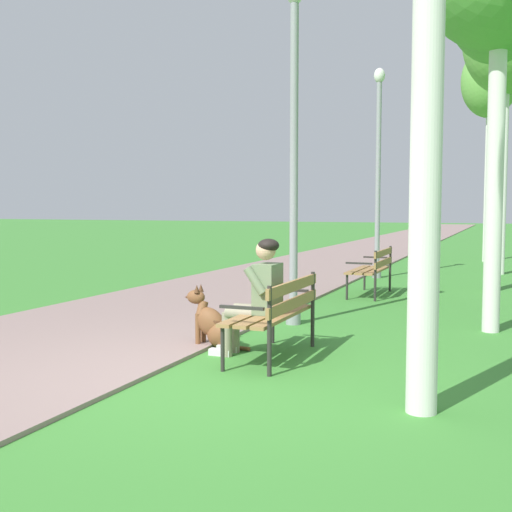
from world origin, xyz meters
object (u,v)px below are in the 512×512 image
lamp_post_mid (378,171)px  birch_tree_fifth (490,83)px  birch_tree_fourth (507,38)px  park_bench_mid (373,267)px  park_bench_near (277,310)px  person_seated_on_near_bench (258,293)px  lamp_post_near (294,149)px  birch_tree_third (498,5)px  dog_brown (214,325)px

lamp_post_mid → birch_tree_fifth: birch_tree_fifth is taller
birch_tree_fourth → park_bench_mid: bearing=-113.4°
park_bench_near → person_seated_on_near_bench: size_ratio=1.20×
lamp_post_near → birch_tree_third: birch_tree_third is taller
dog_brown → birch_tree_fourth: size_ratio=0.12×
dog_brown → birch_tree_fourth: bearing=73.6°
birch_tree_fifth → park_bench_near: bearing=-96.5°
lamp_post_near → lamp_post_mid: 6.06m
dog_brown → birch_tree_fourth: (2.82, 9.59, 5.16)m
lamp_post_mid → birch_tree_fifth: bearing=69.0°
park_bench_mid → person_seated_on_near_bench: person_seated_on_near_bench is taller
birch_tree_third → dog_brown: bearing=-113.4°
dog_brown → birch_tree_fourth: 11.25m
lamp_post_mid → birch_tree_fifth: 6.35m
lamp_post_near → dog_brown: bearing=-102.0°
park_bench_mid → lamp_post_mid: (-0.50, 2.87, 1.86)m
dog_brown → birch_tree_fifth: (2.34, 13.13, 4.81)m
person_seated_on_near_bench → lamp_post_near: 2.56m
park_bench_mid → lamp_post_near: lamp_post_near is taller
person_seated_on_near_bench → lamp_post_mid: bearing=92.4°
park_bench_near → dog_brown: bearing=164.9°
birch_tree_fourth → birch_tree_fifth: size_ratio=1.10×
lamp_post_near → person_seated_on_near_bench: bearing=-82.5°
park_bench_mid → birch_tree_fifth: 9.54m
park_bench_mid → birch_tree_fourth: (2.04, 4.70, 4.91)m
person_seated_on_near_bench → birch_tree_fourth: birch_tree_fourth is taller
dog_brown → birch_tree_fourth: birch_tree_fourth is taller
park_bench_mid → birch_tree_third: bearing=35.1°
park_bench_mid → person_seated_on_near_bench: bearing=-91.8°
lamp_post_mid → birch_tree_third: (2.42, -1.52, 2.85)m
lamp_post_near → birch_tree_third: size_ratio=0.70×
dog_brown → lamp_post_mid: size_ratio=0.18×
park_bench_near → lamp_post_mid: (-0.54, 7.98, 1.86)m
park_bench_mid → person_seated_on_near_bench: size_ratio=1.20×
dog_brown → lamp_post_mid: 8.05m
park_bench_near → birch_tree_fifth: birch_tree_fifth is taller
park_bench_mid → birch_tree_fourth: bearing=66.6°
birch_tree_fourth → birch_tree_fifth: bearing=97.8°
lamp_post_near → birch_tree_third: (2.34, 4.54, 2.89)m
park_bench_near → person_seated_on_near_bench: bearing=-178.6°
person_seated_on_near_bench → birch_tree_fourth: size_ratio=0.18×
lamp_post_mid → dog_brown: bearing=-92.1°
birch_tree_fourth → birch_tree_third: bearing=-92.0°
birch_tree_third → park_bench_mid: bearing=-144.9°
person_seated_on_near_bench → lamp_post_near: lamp_post_near is taller
lamp_post_mid → person_seated_on_near_bench: bearing=-87.6°
park_bench_mid → lamp_post_mid: bearing=99.9°
park_bench_mid → birch_tree_fifth: birch_tree_fifth is taller
park_bench_mid → birch_tree_fourth: size_ratio=0.22×
person_seated_on_near_bench → dog_brown: bearing=159.8°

